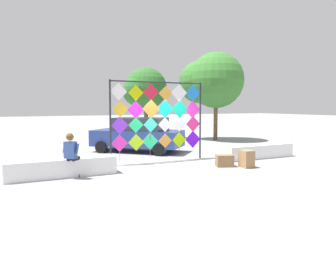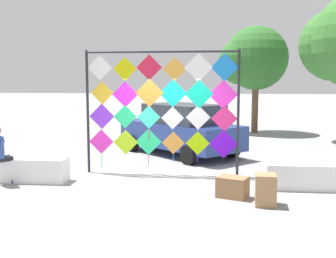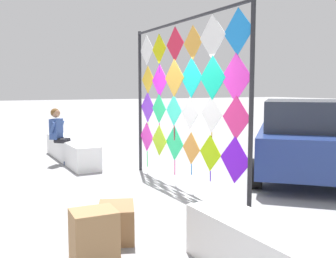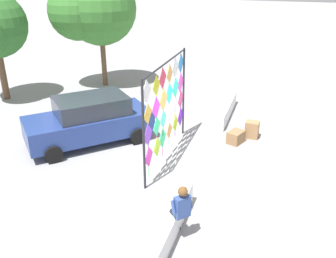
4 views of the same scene
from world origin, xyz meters
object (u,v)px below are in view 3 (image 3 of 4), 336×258
kite_display_rack (184,89)px  cardboard_box_small (94,239)px  parked_car (304,138)px  cardboard_box_large (116,222)px  seated_vendor (59,132)px

kite_display_rack → cardboard_box_small: kite_display_rack is taller
parked_car → cardboard_box_large: parked_car is taller
kite_display_rack → cardboard_box_small: bearing=-46.9°
kite_display_rack → parked_car: kite_display_rack is taller
parked_car → cardboard_box_large: 5.23m
parked_car → cardboard_box_small: (2.12, -5.47, -0.54)m
parked_car → cardboard_box_small: parked_car is taller
seated_vendor → parked_car: size_ratio=0.33×
seated_vendor → parked_car: parked_car is taller
kite_display_rack → seated_vendor: (-3.67, -1.51, -1.08)m
seated_vendor → cardboard_box_large: size_ratio=2.32×
cardboard_box_small → seated_vendor: bearing=170.4°
seated_vendor → cardboard_box_small: seated_vendor is taller
kite_display_rack → cardboard_box_small: 3.81m
kite_display_rack → parked_car: bearing=85.3°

